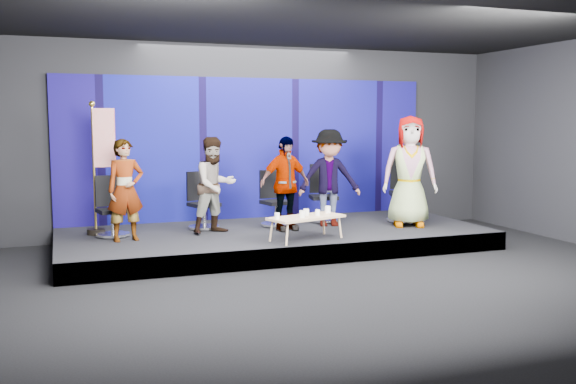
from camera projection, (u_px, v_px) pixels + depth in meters
name	position (u px, v px, depth m)	size (l,w,h in m)	color
ground	(336.00, 282.00, 8.44)	(10.00, 10.00, 0.00)	black
room_walls	(338.00, 96.00, 8.17)	(10.02, 8.02, 3.51)	black
riser	(275.00, 238.00, 10.75)	(7.00, 3.00, 0.30)	black
backdrop	(250.00, 149.00, 11.95)	(7.00, 0.08, 2.60)	#10064C
chair_a	(112.00, 217.00, 10.10)	(0.64, 0.64, 0.95)	silver
panelist_a	(125.00, 190.00, 9.67)	(0.56, 0.37, 1.55)	black
chair_b	(203.00, 210.00, 10.81)	(0.68, 0.68, 0.96)	silver
panelist_b	(215.00, 185.00, 10.34)	(0.76, 0.59, 1.56)	black
chair_c	(275.00, 208.00, 11.10)	(0.64, 0.64, 0.96)	silver
panelist_c	(285.00, 184.00, 10.59)	(0.92, 0.38, 1.56)	black
chair_d	(323.00, 203.00, 11.61)	(0.68, 0.68, 1.03)	silver
panelist_d	(329.00, 178.00, 11.06)	(1.08, 0.62, 1.67)	black
chair_e	(405.00, 200.00, 11.59)	(0.87, 0.87, 1.18)	silver
panelist_e	(410.00, 171.00, 11.02)	(0.93, 0.61, 1.90)	black
coffee_table	(306.00, 218.00, 9.79)	(1.28, 0.83, 0.36)	tan
mug_a	(277.00, 216.00, 9.53)	(0.08, 0.08, 0.09)	white
mug_b	(302.00, 214.00, 9.65)	(0.09, 0.09, 0.11)	white
mug_c	(306.00, 212.00, 9.87)	(0.09, 0.09, 0.10)	white
mug_d	(318.00, 213.00, 9.87)	(0.07, 0.07, 0.09)	white
mug_e	(328.00, 209.00, 10.15)	(0.09, 0.09, 0.11)	white
flag_stand	(101.00, 164.00, 10.18)	(0.48, 0.28, 2.13)	black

